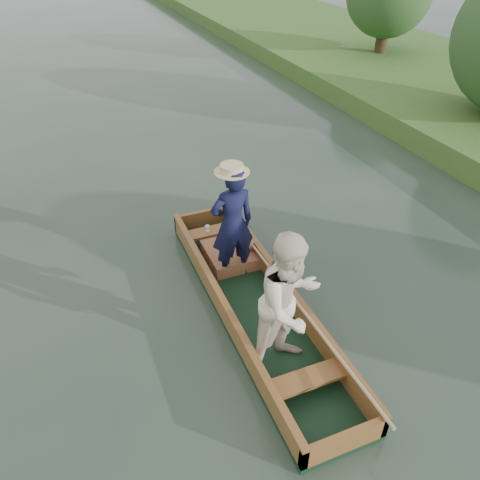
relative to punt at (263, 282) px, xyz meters
name	(u,v)px	position (x,y,z in m)	size (l,w,h in m)	color
ground	(255,312)	(0.00, 0.25, -0.80)	(120.00, 120.00, 0.00)	#283D30
trees_far	(151,26)	(0.70, 8.94, 1.68)	(22.85, 14.32, 4.37)	#47331E
punt	(263,282)	(0.00, 0.00, 0.00)	(1.18, 5.18, 2.10)	black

